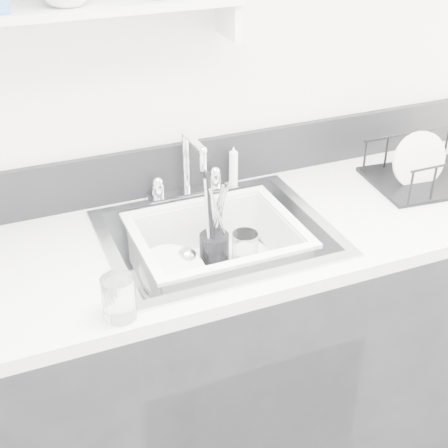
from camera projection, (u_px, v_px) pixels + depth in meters
name	position (u px, v px, depth m)	size (l,w,h in m)	color
counter_run	(218.00, 355.00, 2.01)	(3.20, 0.62, 0.92)	black
backsplash	(182.00, 167.00, 1.97)	(3.20, 0.02, 0.16)	black
sink	(217.00, 260.00, 1.82)	(0.64, 0.52, 0.20)	silver
faucet	(188.00, 179.00, 1.94)	(0.26, 0.18, 0.23)	silver
side_sprayer	(233.00, 167.00, 2.00)	(0.03, 0.03, 0.14)	white
wall_shelf	(50.00, 14.00, 1.54)	(1.00, 0.16, 0.12)	silver
wash_tub	(217.00, 254.00, 1.83)	(0.48, 0.39, 0.18)	white
plate_stack	(176.00, 279.00, 1.80)	(0.24, 0.24, 0.09)	white
utensil_cup	(214.00, 249.00, 1.88)	(0.09, 0.09, 0.30)	black
ladle	(202.00, 271.00, 1.82)	(0.25, 0.09, 0.07)	silver
tumbler_in_tub	(245.00, 249.00, 1.89)	(0.08, 0.08, 0.11)	white
tumbler_counter	(119.00, 298.00, 1.43)	(0.08, 0.08, 0.11)	white
dish_rack	(430.00, 163.00, 2.03)	(0.38, 0.28, 0.13)	black
bowl_small	(255.00, 281.00, 1.81)	(0.11, 0.11, 0.03)	white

